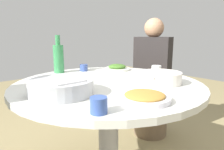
{
  "coord_description": "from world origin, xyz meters",
  "views": [
    {
      "loc": [
        0.93,
        -0.79,
        1.04
      ],
      "look_at": [
        0.07,
        -0.03,
        0.81
      ],
      "focal_mm": 32.12,
      "sensor_mm": 36.0,
      "label": 1
    }
  ],
  "objects_px": {
    "dish_tofu_braise": "(145,97)",
    "green_bottle": "(59,58)",
    "round_dining_table": "(108,102)",
    "stool_for_diner_right": "(151,114)",
    "tea_cup_far": "(99,105)",
    "dish_greens": "(117,68)",
    "tea_cup_near": "(156,70)",
    "soup_bowl": "(161,78)",
    "dish_noodles": "(55,78)",
    "tea_cup_side": "(84,68)",
    "diner_right": "(153,63)",
    "rice_bowl": "(62,87)"
  },
  "relations": [
    {
      "from": "round_dining_table",
      "to": "diner_right",
      "type": "height_order",
      "value": "diner_right"
    },
    {
      "from": "dish_tofu_braise",
      "to": "tea_cup_far",
      "type": "bearing_deg",
      "value": -95.53
    },
    {
      "from": "tea_cup_far",
      "to": "round_dining_table",
      "type": "bearing_deg",
      "value": 135.73
    },
    {
      "from": "soup_bowl",
      "to": "dish_tofu_braise",
      "type": "bearing_deg",
      "value": -65.5
    },
    {
      "from": "dish_noodles",
      "to": "dish_tofu_braise",
      "type": "relative_size",
      "value": 0.9
    },
    {
      "from": "round_dining_table",
      "to": "tea_cup_near",
      "type": "height_order",
      "value": "tea_cup_near"
    },
    {
      "from": "rice_bowl",
      "to": "stool_for_diner_right",
      "type": "xyz_separation_m",
      "value": [
        -0.34,
        1.18,
        -0.57
      ]
    },
    {
      "from": "dish_tofu_braise",
      "to": "green_bottle",
      "type": "distance_m",
      "value": 0.89
    },
    {
      "from": "round_dining_table",
      "to": "tea_cup_far",
      "type": "relative_size",
      "value": 17.3
    },
    {
      "from": "dish_noodles",
      "to": "rice_bowl",
      "type": "bearing_deg",
      "value": -19.77
    },
    {
      "from": "dish_noodles",
      "to": "soup_bowl",
      "type": "bearing_deg",
      "value": 42.33
    },
    {
      "from": "round_dining_table",
      "to": "stool_for_diner_right",
      "type": "distance_m",
      "value": 0.97
    },
    {
      "from": "green_bottle",
      "to": "tea_cup_side",
      "type": "bearing_deg",
      "value": 68.57
    },
    {
      "from": "tea_cup_side",
      "to": "rice_bowl",
      "type": "bearing_deg",
      "value": -43.03
    },
    {
      "from": "soup_bowl",
      "to": "tea_cup_side",
      "type": "height_order",
      "value": "soup_bowl"
    },
    {
      "from": "soup_bowl",
      "to": "dish_greens",
      "type": "distance_m",
      "value": 0.53
    },
    {
      "from": "dish_greens",
      "to": "dish_noodles",
      "type": "relative_size",
      "value": 1.04
    },
    {
      "from": "rice_bowl",
      "to": "round_dining_table",
      "type": "bearing_deg",
      "value": 98.25
    },
    {
      "from": "rice_bowl",
      "to": "stool_for_diner_right",
      "type": "distance_m",
      "value": 1.35
    },
    {
      "from": "dish_tofu_braise",
      "to": "green_bottle",
      "type": "bearing_deg",
      "value": 177.92
    },
    {
      "from": "round_dining_table",
      "to": "soup_bowl",
      "type": "height_order",
      "value": "soup_bowl"
    },
    {
      "from": "round_dining_table",
      "to": "tea_cup_side",
      "type": "height_order",
      "value": "tea_cup_side"
    },
    {
      "from": "green_bottle",
      "to": "stool_for_diner_right",
      "type": "relative_size",
      "value": 0.66
    },
    {
      "from": "green_bottle",
      "to": "tea_cup_far",
      "type": "bearing_deg",
      "value": -17.6
    },
    {
      "from": "soup_bowl",
      "to": "stool_for_diner_right",
      "type": "relative_size",
      "value": 0.6
    },
    {
      "from": "dish_noodles",
      "to": "tea_cup_near",
      "type": "relative_size",
      "value": 2.92
    },
    {
      "from": "diner_right",
      "to": "rice_bowl",
      "type": "bearing_deg",
      "value": -73.8
    },
    {
      "from": "round_dining_table",
      "to": "soup_bowl",
      "type": "distance_m",
      "value": 0.36
    },
    {
      "from": "dish_noodles",
      "to": "tea_cup_far",
      "type": "relative_size",
      "value": 3.06
    },
    {
      "from": "dish_tofu_braise",
      "to": "tea_cup_near",
      "type": "distance_m",
      "value": 0.63
    },
    {
      "from": "dish_tofu_braise",
      "to": "green_bottle",
      "type": "relative_size",
      "value": 0.79
    },
    {
      "from": "dish_greens",
      "to": "dish_tofu_braise",
      "type": "xyz_separation_m",
      "value": [
        0.67,
        -0.45,
        -0.0
      ]
    },
    {
      "from": "dish_tofu_braise",
      "to": "diner_right",
      "type": "xyz_separation_m",
      "value": [
        -0.68,
        0.95,
        -0.01
      ]
    },
    {
      "from": "dish_greens",
      "to": "stool_for_diner_right",
      "type": "distance_m",
      "value": 0.74
    },
    {
      "from": "soup_bowl",
      "to": "green_bottle",
      "type": "xyz_separation_m",
      "value": [
        -0.73,
        -0.3,
        0.08
      ]
    },
    {
      "from": "tea_cup_side",
      "to": "tea_cup_far",
      "type": "bearing_deg",
      "value": -29.9
    },
    {
      "from": "tea_cup_far",
      "to": "soup_bowl",
      "type": "bearing_deg",
      "value": 102.63
    },
    {
      "from": "tea_cup_near",
      "to": "tea_cup_side",
      "type": "height_order",
      "value": "tea_cup_near"
    },
    {
      "from": "round_dining_table",
      "to": "green_bottle",
      "type": "xyz_separation_m",
      "value": [
        -0.5,
        -0.08,
        0.25
      ]
    },
    {
      "from": "green_bottle",
      "to": "tea_cup_side",
      "type": "height_order",
      "value": "green_bottle"
    },
    {
      "from": "round_dining_table",
      "to": "stool_for_diner_right",
      "type": "xyz_separation_m",
      "value": [
        -0.29,
        0.83,
        -0.4
      ]
    },
    {
      "from": "dish_tofu_braise",
      "to": "round_dining_table",
      "type": "bearing_deg",
      "value": 163.52
    },
    {
      "from": "round_dining_table",
      "to": "dish_greens",
      "type": "distance_m",
      "value": 0.46
    },
    {
      "from": "tea_cup_near",
      "to": "tea_cup_far",
      "type": "bearing_deg",
      "value": -68.28
    },
    {
      "from": "tea_cup_far",
      "to": "stool_for_diner_right",
      "type": "relative_size",
      "value": 0.15
    },
    {
      "from": "round_dining_table",
      "to": "rice_bowl",
      "type": "height_order",
      "value": "rice_bowl"
    },
    {
      "from": "dish_greens",
      "to": "stool_for_diner_right",
      "type": "bearing_deg",
      "value": 91.35
    },
    {
      "from": "rice_bowl",
      "to": "diner_right",
      "type": "xyz_separation_m",
      "value": [
        -0.34,
        1.18,
        -0.03
      ]
    },
    {
      "from": "diner_right",
      "to": "dish_tofu_braise",
      "type": "bearing_deg",
      "value": -54.29
    },
    {
      "from": "dish_greens",
      "to": "green_bottle",
      "type": "bearing_deg",
      "value": -117.39
    }
  ]
}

